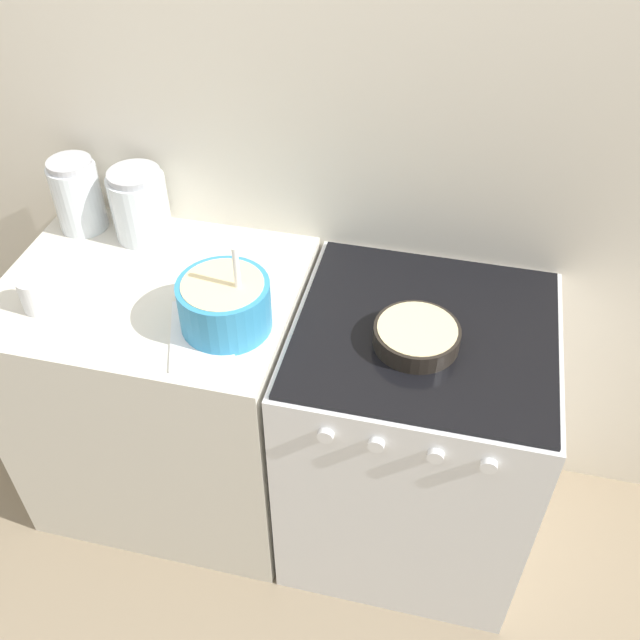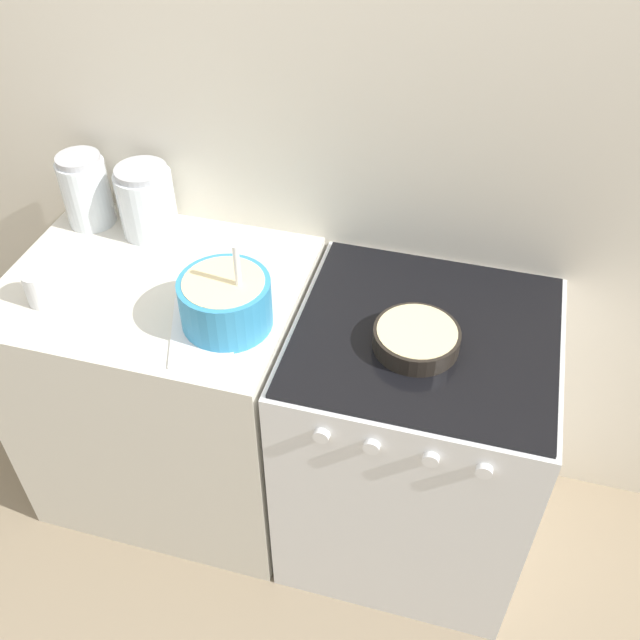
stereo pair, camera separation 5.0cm
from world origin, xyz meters
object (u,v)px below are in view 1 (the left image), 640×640
at_px(storage_jar_left, 79,199).
at_px(tin_can, 35,294).
at_px(mixing_bowl, 224,302).
at_px(stove, 412,437).
at_px(baking_pan, 417,335).
at_px(storage_jar_middle, 140,209).

distance_m(storage_jar_left, tin_can, 0.39).
bearing_deg(mixing_bowl, stove, 11.41).
xyz_separation_m(storage_jar_left, tin_can, (0.06, -0.38, -0.05)).
relative_size(mixing_bowl, storage_jar_left, 1.14).
bearing_deg(stove, tin_can, -171.45).
distance_m(baking_pan, storage_jar_left, 1.11).
relative_size(baking_pan, tin_can, 2.25).
bearing_deg(tin_can, baking_pan, 5.33).
bearing_deg(stove, storage_jar_middle, 165.60).
relative_size(baking_pan, storage_jar_left, 0.97).
bearing_deg(tin_can, storage_jar_middle, 69.99).
height_order(baking_pan, tin_can, tin_can).
height_order(stove, storage_jar_middle, storage_jar_middle).
bearing_deg(storage_jar_middle, baking_pan, -18.41).
relative_size(storage_jar_left, tin_can, 2.32).
relative_size(stove, storage_jar_left, 3.93).
bearing_deg(storage_jar_middle, mixing_bowl, -41.50).
height_order(mixing_bowl, storage_jar_middle, mixing_bowl).
bearing_deg(baking_pan, storage_jar_left, 164.87).
bearing_deg(stove, mixing_bowl, -168.59).
relative_size(mixing_bowl, tin_can, 2.64).
height_order(stove, tin_can, tin_can).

